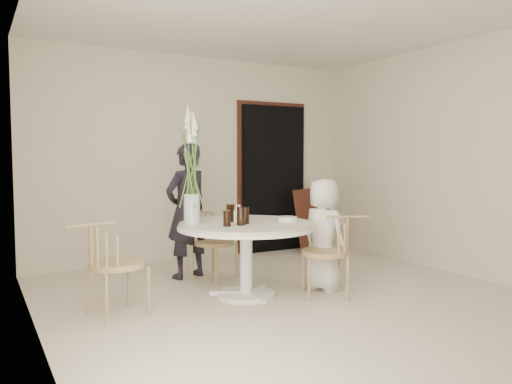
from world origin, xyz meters
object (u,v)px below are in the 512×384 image
chair_right (336,244)px  flower_vase (192,168)px  birthday_cake (237,215)px  girl (187,211)px  chair_far (207,234)px  chair_left (105,256)px  table (246,234)px  boy (324,235)px

chair_right → flower_vase: size_ratio=0.71×
chair_right → birthday_cake: bearing=-101.3°
girl → flower_vase: flower_vase is taller
chair_far → chair_right: bearing=-82.0°
chair_far → chair_left: bearing=-170.7°
chair_far → chair_left: size_ratio=0.93×
table → birthday_cake: size_ratio=5.86×
chair_left → birthday_cake: birthday_cake is taller
table → chair_right: size_ratio=1.66×
table → girl: 1.05m
boy → chair_right: bearing=167.0°
birthday_cake → table: bearing=-88.9°
chair_left → boy: size_ratio=0.72×
chair_left → birthday_cake: (1.35, 0.19, 0.25)m
table → chair_left: (-1.35, 0.01, -0.08)m
chair_left → boy: boy is taller
chair_left → girl: 1.54m
girl → birthday_cake: (0.20, -0.82, 0.02)m
table → flower_vase: 0.83m
table → chair_right: chair_right is taller
chair_right → birthday_cake: birthday_cake is taller
table → chair_far: bearing=91.5°
table → boy: (0.80, -0.18, -0.04)m
chair_right → table: bearing=-91.5°
table → birthday_cake: (-0.00, 0.19, 0.17)m
girl → chair_left: bearing=23.8°
boy → girl: bearing=32.6°
girl → boy: girl is taller
table → chair_right: 0.89m
birthday_cake → chair_right: bearing=-37.7°
birthday_cake → chair_far: bearing=91.6°
chair_right → birthday_cake: (-0.79, 0.61, 0.27)m
chair_right → flower_vase: (-1.27, 0.60, 0.75)m
table → chair_far: chair_far is taller
chair_far → boy: size_ratio=0.67×
chair_right → chair_left: chair_left is taller
girl → flower_vase: (-0.28, -0.84, 0.51)m
girl → flower_vase: bearing=53.8°
boy → flower_vase: (-1.29, 0.36, 0.69)m
chair_left → table: bearing=-101.7°
chair_right → birthday_cake: size_ratio=3.53×
chair_far → flower_vase: (-0.47, -0.70, 0.77)m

